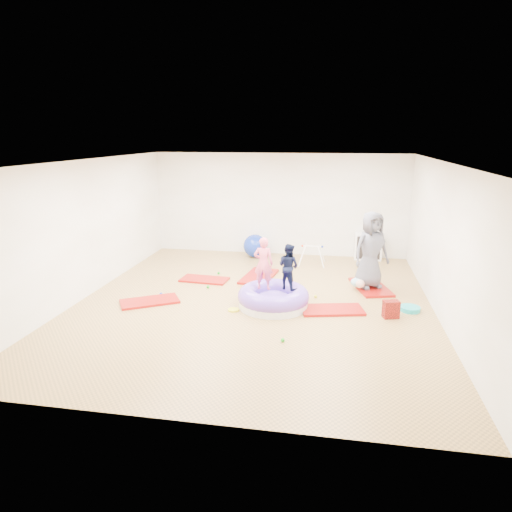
# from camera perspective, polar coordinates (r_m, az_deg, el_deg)

# --- Properties ---
(room) EXTENTS (7.01, 8.01, 2.81)m
(room) POSITION_cam_1_polar(r_m,az_deg,el_deg) (8.83, -0.34, 2.64)
(room) COLOR #B08845
(room) RESTS_ON ground
(gym_mat_front_left) EXTENTS (1.27, 1.08, 0.05)m
(gym_mat_front_left) POSITION_cam_1_polar(r_m,az_deg,el_deg) (9.49, -13.15, -5.54)
(gym_mat_front_left) COLOR #A41404
(gym_mat_front_left) RESTS_ON ground
(gym_mat_mid_left) EXTENTS (1.12, 0.63, 0.05)m
(gym_mat_mid_left) POSITION_cam_1_polar(r_m,az_deg,el_deg) (10.67, -6.47, -2.94)
(gym_mat_mid_left) COLOR #A41404
(gym_mat_mid_left) RESTS_ON ground
(gym_mat_center_back) EXTENTS (0.81, 1.36, 0.05)m
(gym_mat_center_back) POSITION_cam_1_polar(r_m,az_deg,el_deg) (10.81, 0.37, -2.57)
(gym_mat_center_back) COLOR #A41404
(gym_mat_center_back) RESTS_ON ground
(gym_mat_right) EXTENTS (1.28, 0.83, 0.05)m
(gym_mat_right) POSITION_cam_1_polar(r_m,az_deg,el_deg) (8.93, 9.50, -6.65)
(gym_mat_right) COLOR #A41404
(gym_mat_right) RESTS_ON ground
(gym_mat_rear_right) EXTENTS (0.95, 1.39, 0.05)m
(gym_mat_rear_right) POSITION_cam_1_polar(r_m,az_deg,el_deg) (10.39, 14.14, -3.78)
(gym_mat_rear_right) COLOR #A41404
(gym_mat_rear_right) RESTS_ON ground
(inflatable_cushion) EXTENTS (1.41, 1.41, 0.44)m
(inflatable_cushion) POSITION_cam_1_polar(r_m,az_deg,el_deg) (8.99, 2.18, -5.30)
(inflatable_cushion) COLOR white
(inflatable_cushion) RESTS_ON ground
(child_pink) EXTENTS (0.38, 0.26, 1.04)m
(child_pink) POSITION_cam_1_polar(r_m,az_deg,el_deg) (8.79, 0.94, -0.62)
(child_pink) COLOR #F05B7A
(child_pink) RESTS_ON inflatable_cushion
(child_navy) EXTENTS (0.55, 0.52, 0.90)m
(child_navy) POSITION_cam_1_polar(r_m,az_deg,el_deg) (8.84, 4.08, -1.01)
(child_navy) COLOR black
(child_navy) RESTS_ON inflatable_cushion
(adult_caregiver) EXTENTS (0.97, 0.86, 1.67)m
(adult_caregiver) POSITION_cam_1_polar(r_m,az_deg,el_deg) (10.09, 14.18, 0.75)
(adult_caregiver) COLOR #515360
(adult_caregiver) RESTS_ON gym_mat_rear_right
(infant) EXTENTS (0.40, 0.40, 0.23)m
(infant) POSITION_cam_1_polar(r_m,az_deg,el_deg) (10.15, 12.85, -3.28)
(infant) COLOR #85BCD6
(infant) RESTS_ON gym_mat_rear_right
(ball_pit_balls) EXTENTS (3.28, 3.49, 0.07)m
(ball_pit_balls) POSITION_cam_1_polar(r_m,az_deg,el_deg) (9.56, -0.96, -4.91)
(ball_pit_balls) COLOR #122CA4
(ball_pit_balls) RESTS_ON ground
(exercise_ball_blue) EXTENTS (0.63, 0.63, 0.63)m
(exercise_ball_blue) POSITION_cam_1_polar(r_m,az_deg,el_deg) (12.53, -0.13, 1.28)
(exercise_ball_blue) COLOR #122CA4
(exercise_ball_blue) RESTS_ON ground
(exercise_ball_orange) EXTENTS (0.36, 0.36, 0.36)m
(exercise_ball_orange) POSITION_cam_1_polar(r_m,az_deg,el_deg) (12.63, 0.12, 0.74)
(exercise_ball_orange) COLOR #D94401
(exercise_ball_orange) RESTS_ON ground
(infant_play_gym) EXTENTS (0.68, 0.65, 0.52)m
(infant_play_gym) POSITION_cam_1_polar(r_m,az_deg,el_deg) (11.82, 7.02, 0.47)
(infant_play_gym) COLOR white
(infant_play_gym) RESTS_ON ground
(cube_shelf) EXTENTS (0.71, 0.35, 0.71)m
(cube_shelf) POSITION_cam_1_polar(r_m,az_deg,el_deg) (12.65, 13.83, 1.15)
(cube_shelf) COLOR white
(cube_shelf) RESTS_ON ground
(balance_disc) EXTENTS (0.39, 0.39, 0.09)m
(balance_disc) POSITION_cam_1_polar(r_m,az_deg,el_deg) (9.30, 18.68, -6.26)
(balance_disc) COLOR #12A5B0
(balance_disc) RESTS_ON ground
(backpack) EXTENTS (0.32, 0.25, 0.33)m
(backpack) POSITION_cam_1_polar(r_m,az_deg,el_deg) (8.82, 16.52, -6.40)
(backpack) COLOR red
(backpack) RESTS_ON ground
(yellow_toy) EXTENTS (0.22, 0.22, 0.03)m
(yellow_toy) POSITION_cam_1_polar(r_m,az_deg,el_deg) (8.85, -2.83, -6.74)
(yellow_toy) COLOR yellow
(yellow_toy) RESTS_ON ground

